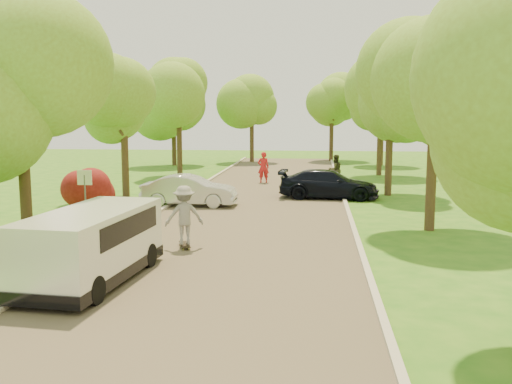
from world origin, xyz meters
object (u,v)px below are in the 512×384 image
at_px(silver_sedan, 189,190).
at_px(person_striped, 263,167).
at_px(minivan, 92,244).
at_px(dark_sedan, 329,184).
at_px(skateboarder, 184,215).
at_px(person_olive, 335,170).
at_px(longboard, 185,245).
at_px(street_sign, 85,187).

bearing_deg(silver_sedan, person_striped, -15.82).
bearing_deg(minivan, dark_sedan, 72.57).
xyz_separation_m(minivan, skateboarder, (1.46, 3.83, 0.09)).
xyz_separation_m(dark_sedan, person_striped, (-3.86, 6.11, 0.23)).
bearing_deg(person_olive, longboard, 45.05).
bearing_deg(longboard, skateboarder, 114.73).
bearing_deg(silver_sedan, minivan, -179.04).
height_order(street_sign, silver_sedan, street_sign).
distance_m(dark_sedan, person_olive, 5.53).
bearing_deg(person_striped, street_sign, 59.81).
distance_m(minivan, longboard, 4.19).
relative_size(longboard, person_striped, 0.52).
bearing_deg(person_olive, skateboarder, 45.05).
distance_m(silver_sedan, longboard, 8.40).
bearing_deg(silver_sedan, dark_sedan, -64.78).
bearing_deg(silver_sedan, person_olive, -39.16).
height_order(street_sign, person_olive, street_sign).
height_order(dark_sedan, person_olive, person_olive).
bearing_deg(longboard, person_striped, -113.23).
bearing_deg(street_sign, person_striped, 70.36).
distance_m(street_sign, person_olive, 17.05).
xyz_separation_m(minivan, person_striped, (2.36, 21.19, -0.01)).
distance_m(person_striped, person_olive, 4.40).
relative_size(silver_sedan, person_striped, 2.28).
relative_size(street_sign, person_striped, 1.14).
distance_m(street_sign, silver_sedan, 6.19).
relative_size(street_sign, person_olive, 1.20).
xyz_separation_m(street_sign, silver_sedan, (2.66, 5.52, -0.85)).
xyz_separation_m(skateboarder, person_striped, (0.90, 17.36, -0.10)).
bearing_deg(skateboarder, dark_sedan, -133.20).
relative_size(longboard, skateboarder, 0.53).
bearing_deg(dark_sedan, silver_sedan, 118.99).
relative_size(person_striped, person_olive, 1.05).
distance_m(longboard, person_olive, 17.58).
distance_m(silver_sedan, skateboarder, 8.38).
bearing_deg(skateboarder, person_striped, -113.23).
height_order(silver_sedan, person_olive, person_olive).
xyz_separation_m(minivan, dark_sedan, (6.22, 15.08, -0.24)).
relative_size(minivan, silver_sedan, 1.16).
relative_size(dark_sedan, skateboarder, 2.66).
height_order(minivan, person_striped, person_striped).
xyz_separation_m(person_striped, person_olive, (4.36, -0.61, -0.05)).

